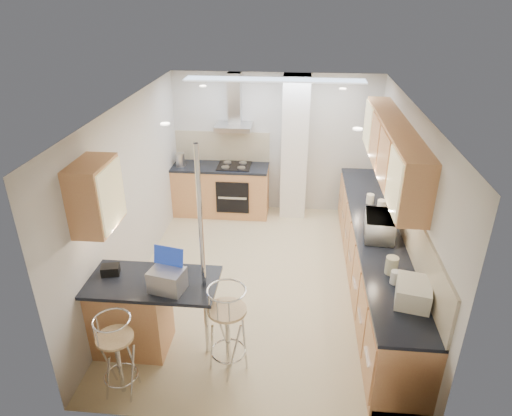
# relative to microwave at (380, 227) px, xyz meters

# --- Properties ---
(ground) EXTENTS (4.80, 4.80, 0.00)m
(ground) POSITION_rel_microwave_xyz_m (-1.47, 0.22, -1.07)
(ground) COLOR beige
(ground) RESTS_ON ground
(room_shell) EXTENTS (3.64, 4.84, 2.51)m
(room_shell) POSITION_rel_microwave_xyz_m (-1.15, 0.59, 0.47)
(room_shell) COLOR beige
(room_shell) RESTS_ON ground
(right_counter) EXTENTS (0.63, 4.40, 0.92)m
(right_counter) POSITION_rel_microwave_xyz_m (0.03, 0.22, -0.61)
(right_counter) COLOR #C77E4F
(right_counter) RESTS_ON ground
(back_counter) EXTENTS (1.70, 0.63, 0.92)m
(back_counter) POSITION_rel_microwave_xyz_m (-2.42, 2.32, -0.61)
(back_counter) COLOR #C77E4F
(back_counter) RESTS_ON ground
(peninsula) EXTENTS (1.47, 0.72, 0.94)m
(peninsula) POSITION_rel_microwave_xyz_m (-2.60, -1.23, -0.59)
(peninsula) COLOR #C77E4F
(peninsula) RESTS_ON ground
(microwave) EXTENTS (0.42, 0.57, 0.30)m
(microwave) POSITION_rel_microwave_xyz_m (0.00, 0.00, 0.00)
(microwave) COLOR silver
(microwave) RESTS_ON right_counter
(laptop) EXTENTS (0.40, 0.33, 0.24)m
(laptop) POSITION_rel_microwave_xyz_m (-2.36, -1.37, -0.01)
(laptop) COLOR #A7A9AF
(laptop) RESTS_ON peninsula
(bag) EXTENTS (0.22, 0.18, 0.11)m
(bag) POSITION_rel_microwave_xyz_m (-3.06, -1.15, -0.08)
(bag) COLOR black
(bag) RESTS_ON peninsula
(bar_stool_near) EXTENTS (0.50, 0.50, 0.95)m
(bar_stool_near) POSITION_rel_microwave_xyz_m (-2.77, -1.88, -0.60)
(bar_stool_near) COLOR tan
(bar_stool_near) RESTS_ON ground
(bar_stool_end) EXTENTS (0.55, 0.55, 1.06)m
(bar_stool_end) POSITION_rel_microwave_xyz_m (-1.73, -1.47, -0.54)
(bar_stool_end) COLOR tan
(bar_stool_end) RESTS_ON ground
(jar_a) EXTENTS (0.15, 0.15, 0.19)m
(jar_a) POSITION_rel_microwave_xyz_m (0.13, 0.70, -0.05)
(jar_a) COLOR silver
(jar_a) RESTS_ON right_counter
(jar_b) EXTENTS (0.14, 0.14, 0.14)m
(jar_b) POSITION_rel_microwave_xyz_m (0.01, 1.00, -0.08)
(jar_b) COLOR silver
(jar_b) RESTS_ON right_counter
(jar_c) EXTENTS (0.19, 0.19, 0.20)m
(jar_c) POSITION_rel_microwave_xyz_m (0.01, -0.81, -0.05)
(jar_c) COLOR beige
(jar_c) RESTS_ON right_counter
(jar_d) EXTENTS (0.12, 0.12, 0.15)m
(jar_d) POSITION_rel_microwave_xyz_m (0.02, -1.00, -0.08)
(jar_d) COLOR silver
(jar_d) RESTS_ON right_counter
(bread_bin) EXTENTS (0.42, 0.48, 0.22)m
(bread_bin) POSITION_rel_microwave_xyz_m (0.14, -1.31, -0.04)
(bread_bin) COLOR silver
(bread_bin) RESTS_ON right_counter
(kettle) EXTENTS (0.16, 0.16, 0.23)m
(kettle) POSITION_rel_microwave_xyz_m (-3.12, 2.25, -0.03)
(kettle) COLOR #B9BBBE
(kettle) RESTS_ON back_counter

